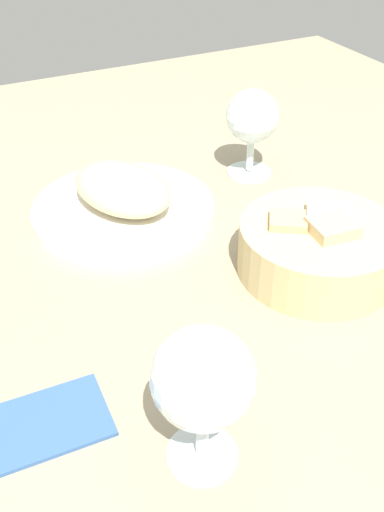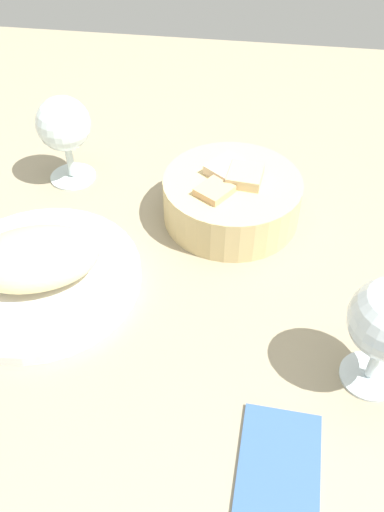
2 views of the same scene
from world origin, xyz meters
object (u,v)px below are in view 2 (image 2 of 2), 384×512
object	(u,v)px
plate	(39,280)
bread_basket	(232,197)
wine_glass_far	(64,127)
folded_napkin	(279,466)

from	to	relation	value
plate	bread_basket	distance (cm)	25.59
bread_basket	wine_glass_far	distance (cm)	23.97
plate	wine_glass_far	world-z (taller)	wine_glass_far
wine_glass_far	folded_napkin	world-z (taller)	wine_glass_far
plate	folded_napkin	size ratio (longest dim) A/B	2.10
wine_glass_far	plate	bearing A→B (deg)	-83.28
plate	wine_glass_far	distance (cm)	21.81
bread_basket	wine_glass_far	xyz separation A→B (cm)	(-22.86, 5.22, 4.95)
plate	folded_napkin	distance (cm)	32.97
plate	wine_glass_far	bearing A→B (deg)	96.72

